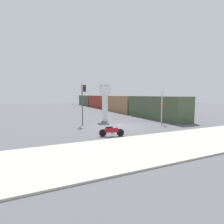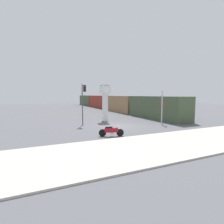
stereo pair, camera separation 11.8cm
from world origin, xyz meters
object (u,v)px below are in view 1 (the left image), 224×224
(clock_tower, at_px, (105,97))
(railroad_crossing_signal, at_px, (162,106))
(traffic_light, at_px, (83,97))
(motorcycle, at_px, (112,131))
(freight_train, at_px, (108,103))

(clock_tower, bearing_deg, railroad_crossing_signal, -44.42)
(traffic_light, bearing_deg, clock_tower, 28.69)
(motorcycle, distance_m, freight_train, 28.77)
(motorcycle, bearing_deg, railroad_crossing_signal, 41.28)
(railroad_crossing_signal, bearing_deg, freight_train, 82.92)
(clock_tower, height_order, traffic_light, clock_tower)
(freight_train, bearing_deg, clock_tower, -114.80)
(freight_train, bearing_deg, traffic_light, -120.79)
(motorcycle, relative_size, traffic_light, 0.43)
(freight_train, height_order, railroad_crossing_signal, railroad_crossing_signal)
(motorcycle, relative_size, freight_train, 0.04)
(motorcycle, height_order, clock_tower, clock_tower)
(traffic_light, height_order, railroad_crossing_signal, traffic_light)
(motorcycle, xyz_separation_m, clock_tower, (2.89, 8.56, 2.92))
(clock_tower, bearing_deg, traffic_light, -151.31)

